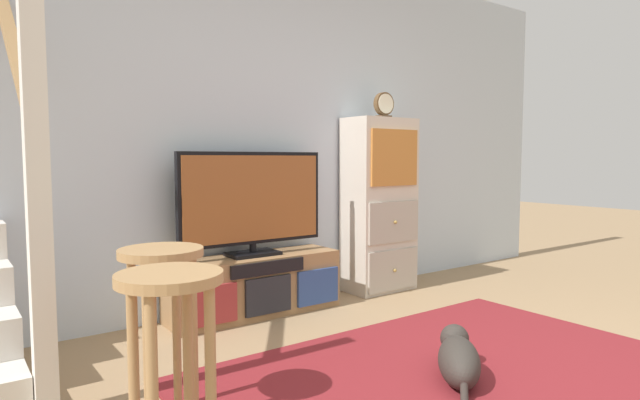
# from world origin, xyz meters

# --- Properties ---
(back_wall) EXTENTS (6.40, 0.12, 2.70)m
(back_wall) POSITION_xyz_m (0.00, 2.46, 1.35)
(back_wall) COLOR silver
(back_wall) RESTS_ON ground_plane
(area_rug) EXTENTS (2.60, 1.80, 0.01)m
(area_rug) POSITION_xyz_m (0.00, 0.60, 0.01)
(area_rug) COLOR maroon
(area_rug) RESTS_ON ground_plane
(media_console) EXTENTS (1.25, 0.38, 0.42)m
(media_console) POSITION_xyz_m (-0.30, 2.19, 0.21)
(media_console) COLOR #997047
(media_console) RESTS_ON ground_plane
(television) EXTENTS (1.10, 0.22, 0.73)m
(television) POSITION_xyz_m (-0.30, 2.22, 0.81)
(television) COLOR black
(television) RESTS_ON media_console
(side_cabinet) EXTENTS (0.58, 0.38, 1.43)m
(side_cabinet) POSITION_xyz_m (0.89, 2.20, 0.72)
(side_cabinet) COLOR beige
(side_cabinet) RESTS_ON ground_plane
(desk_clock) EXTENTS (0.19, 0.08, 0.21)m
(desk_clock) POSITION_xyz_m (0.91, 2.19, 1.54)
(desk_clock) COLOR #4C3823
(desk_clock) RESTS_ON side_cabinet
(bar_stool_near) EXTENTS (0.34, 0.34, 0.74)m
(bar_stool_near) POSITION_xyz_m (-1.50, 0.58, 0.55)
(bar_stool_near) COLOR #A37A4C
(bar_stool_near) RESTS_ON ground_plane
(bar_stool_far) EXTENTS (0.34, 0.34, 0.74)m
(bar_stool_far) POSITION_xyz_m (-1.36, 1.05, 0.55)
(bar_stool_far) COLOR #A37A4C
(bar_stool_far) RESTS_ON ground_plane
(dog) EXTENTS (0.45, 0.45, 0.23)m
(dog) POSITION_xyz_m (-0.04, 0.61, 0.12)
(dog) COLOR #332D28
(dog) RESTS_ON ground_plane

